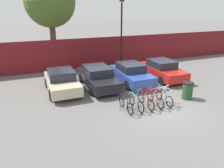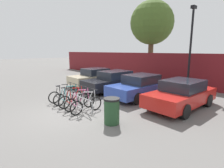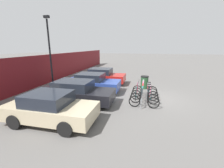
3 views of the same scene
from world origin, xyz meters
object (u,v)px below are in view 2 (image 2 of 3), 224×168
car_beige (95,77)px  car_red (181,94)px  car_blue (140,86)px  bike_rack (76,97)px  bicycle_pink (80,102)px  car_black (114,81)px  lamp_post (191,45)px  trash_bin (112,111)px  bicycle_silver (87,105)px  bicycle_red (74,99)px  bicycle_teal (68,97)px  tree_behind_hoarding (152,23)px  bicycle_black (63,95)px

car_beige → car_red: same height
car_beige → car_blue: same height
bike_rack → bicycle_pink: 0.64m
car_black → lamp_post: (3.50, 3.93, 2.53)m
car_red → lamp_post: size_ratio=0.74×
car_red → lamp_post: (-1.61, 4.01, 2.53)m
bike_rack → trash_bin: bearing=-1.6°
car_red → bicycle_silver: bearing=-122.2°
bicycle_red → car_blue: bearing=78.3°
bicycle_teal → bicycle_red: (0.61, 0.00, 0.00)m
bicycle_silver → bicycle_teal: bearing=178.0°
car_blue → car_black: bearing=177.7°
car_black → car_blue: 2.48m
tree_behind_hoarding → car_black: bearing=-74.2°
car_red → tree_behind_hoarding: size_ratio=0.55×
car_black → bike_rack: bearing=-70.0°
car_beige → car_blue: size_ratio=0.97×
car_red → lamp_post: 5.01m
bicycle_teal → tree_behind_hoarding: size_ratio=0.22×
lamp_post → trash_bin: size_ratio=5.58×
bike_rack → bicycle_pink: (0.62, -0.15, -0.10)m
bicycle_silver → tree_behind_hoarding: 12.75m
car_red → car_black: bearing=179.1°
bicycle_pink → car_red: size_ratio=0.40×
bicycle_black → bicycle_teal: (0.61, 0.00, 0.00)m
car_black → trash_bin: 5.85m
car_beige → trash_bin: (6.71, -3.98, -0.17)m
bicycle_black → bike_rack: bearing=4.1°
bicycle_black → car_beige: bearing=120.1°
bicycle_silver → car_black: (-2.61, 4.04, 0.31)m
car_blue → trash_bin: (1.81, -3.88, -0.17)m
bike_rack → car_red: size_ratio=0.69×
bike_rack → tree_behind_hoarding: 12.21m
trash_bin → bicycle_silver: bearing=-177.7°
car_red → tree_behind_hoarding: bearing=135.8°
bike_rack → bicycle_teal: (-0.58, -0.15, -0.10)m
bicycle_silver → car_black: bearing=120.9°
bicycle_teal → trash_bin: size_ratio=1.66×
tree_behind_hoarding → bicycle_black: bearing=-78.8°
bicycle_red → lamp_post: 8.71m
bike_rack → car_blue: 3.95m
lamp_post → tree_behind_hoarding: tree_behind_hoarding is taller
bicycle_silver → car_blue: car_blue is taller
bicycle_pink → bicycle_silver: same height
bike_rack → bicycle_pink: size_ratio=1.71×
bicycle_black → bicycle_red: size_ratio=1.00×
bike_rack → car_black: size_ratio=0.64×
car_blue → lamp_post: bearing=75.9°
bicycle_black → car_beige: 4.85m
bike_rack → car_blue: size_ratio=0.70×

